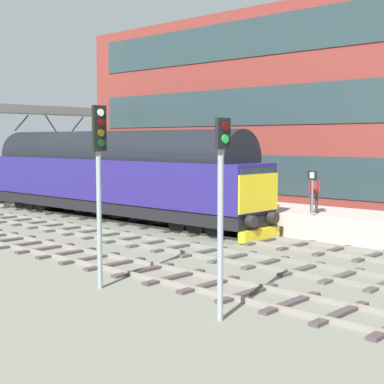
% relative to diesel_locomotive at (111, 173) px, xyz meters
% --- Properties ---
extents(ground_plane, '(140.00, 140.00, 0.00)m').
position_rel_diesel_locomotive_xyz_m(ground_plane, '(-0.00, -7.46, -2.49)').
color(ground_plane, slate).
rests_on(ground_plane, ground).
extents(track_main, '(2.50, 60.00, 0.15)m').
position_rel_diesel_locomotive_xyz_m(track_main, '(-0.00, -7.46, -2.43)').
color(track_main, gray).
rests_on(track_main, ground).
extents(track_adjacent_west, '(2.50, 60.00, 0.15)m').
position_rel_diesel_locomotive_xyz_m(track_adjacent_west, '(-3.54, -7.46, -2.43)').
color(track_adjacent_west, slate).
rests_on(track_adjacent_west, ground).
extents(track_adjacent_far_west, '(2.50, 60.00, 0.15)m').
position_rel_diesel_locomotive_xyz_m(track_adjacent_far_west, '(-7.15, -7.46, -2.43)').
color(track_adjacent_far_west, gray).
rests_on(track_adjacent_far_west, ground).
extents(station_platform, '(4.00, 44.00, 1.01)m').
position_rel_diesel_locomotive_xyz_m(station_platform, '(3.60, -7.46, -1.99)').
color(station_platform, '#BAA69B').
rests_on(station_platform, ground).
extents(station_building, '(4.77, 37.57, 11.99)m').
position_rel_diesel_locomotive_xyz_m(station_building, '(10.83, -6.87, 3.51)').
color(station_building, maroon).
rests_on(station_building, ground).
extents(diesel_locomotive, '(2.74, 19.48, 4.68)m').
position_rel_diesel_locomotive_xyz_m(diesel_locomotive, '(0.00, 0.00, 0.00)').
color(diesel_locomotive, black).
rests_on(diesel_locomotive, ground).
extents(signal_post_near, '(0.44, 0.22, 4.72)m').
position_rel_diesel_locomotive_xyz_m(signal_post_near, '(-9.42, -15.38, 0.43)').
color(signal_post_near, gray).
rests_on(signal_post_near, ground).
extents(signal_post_mid, '(0.44, 0.22, 5.17)m').
position_rel_diesel_locomotive_xyz_m(signal_post_mid, '(-9.42, -10.93, 0.86)').
color(signal_post_mid, gray).
rests_on(signal_post_mid, ground).
extents(platform_number_sign, '(0.10, 0.44, 1.90)m').
position_rel_diesel_locomotive_xyz_m(platform_number_sign, '(1.84, -10.96, -0.21)').
color(platform_number_sign, slate).
rests_on(platform_number_sign, station_platform).
extents(waiting_passenger, '(0.46, 0.47, 1.64)m').
position_rel_diesel_locomotive_xyz_m(waiting_passenger, '(2.90, -10.42, -0.50)').
color(waiting_passenger, '#302A3A').
rests_on(waiting_passenger, station_platform).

